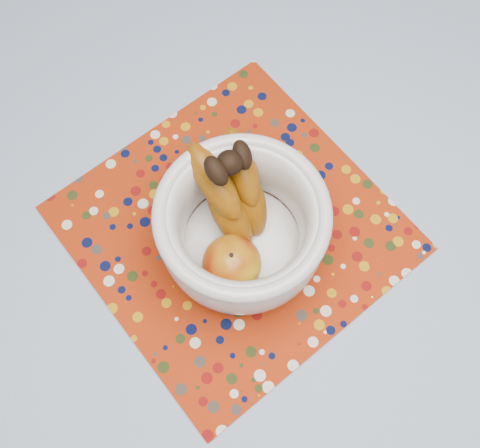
{
  "coord_description": "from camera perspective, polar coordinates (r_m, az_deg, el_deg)",
  "views": [
    {
      "loc": [
        -0.13,
        -0.17,
        1.47
      ],
      "look_at": [
        -0.01,
        0.04,
        0.84
      ],
      "focal_mm": 42.0,
      "sensor_mm": 36.0,
      "label": 1
    }
  ],
  "objects": [
    {
      "name": "tablecloth",
      "position": [
        0.75,
        2.64,
        -4.43
      ],
      "size": [
        1.32,
        1.32,
        0.01
      ],
      "primitive_type": "cube",
      "color": "#6680AA",
      "rests_on": "table"
    },
    {
      "name": "fruit_bowl",
      "position": [
        0.68,
        0.06,
        0.47
      ],
      "size": [
        0.21,
        0.22,
        0.16
      ],
      "color": "silver",
      "rests_on": "placemat"
    },
    {
      "name": "table",
      "position": [
        0.83,
        2.4,
        -6.03
      ],
      "size": [
        1.2,
        1.2,
        0.75
      ],
      "color": "brown",
      "rests_on": "ground"
    },
    {
      "name": "placemat",
      "position": [
        0.76,
        -0.63,
        -0.41
      ],
      "size": [
        0.45,
        0.45,
        0.0
      ],
      "primitive_type": "cube",
      "rotation": [
        0.0,
        0.0,
        0.16
      ],
      "color": "#942308",
      "rests_on": "tablecloth"
    }
  ]
}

